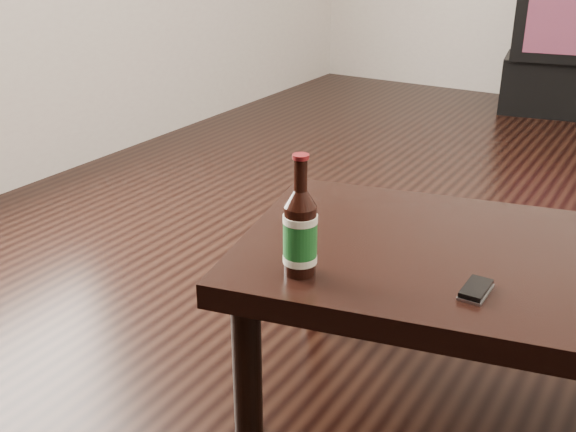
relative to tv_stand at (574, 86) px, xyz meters
The scene contains 4 objects.
tv_stand is the anchor object (origin of this frame).
coffee_table 3.21m from the tv_stand, 83.59° to the right, with size 1.28×0.91×0.44m.
beer_bottle 3.50m from the tv_stand, 89.67° to the right, with size 0.09×0.09×0.27m.
phone 3.40m from the tv_stand, 83.73° to the right, with size 0.05×0.10×0.02m.
Camera 1 is at (0.09, -1.89, 1.13)m, focal length 42.00 mm.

